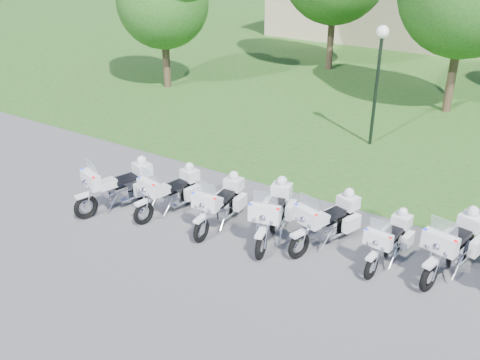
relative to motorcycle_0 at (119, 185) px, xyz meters
The scene contains 11 objects.
ground 3.72m from the motorcycle_0, ahead, with size 100.00×100.00×0.00m, color #4F5054.
grass_lawn 27.72m from the motorcycle_0, 82.49° to the left, with size 100.00×48.00×0.01m, color #21581B.
motorcycle_0 is the anchor object (origin of this frame).
motorcycle_1 1.52m from the motorcycle_0, 22.24° to the left, with size 1.04×2.30×1.56m.
motorcycle_2 3.08m from the motorcycle_0, 13.63° to the left, with size 0.85×2.34×1.57m.
motorcycle_3 4.59m from the motorcycle_0, 11.69° to the left, with size 1.19×2.49×1.70m.
motorcycle_4 5.97m from the motorcycle_0, 13.29° to the left, with size 1.26×2.35×1.63m.
motorcycle_5 7.51m from the motorcycle_0, 10.99° to the left, with size 0.83×2.14×1.44m.
motorcycle_6 8.94m from the motorcycle_0, 11.94° to the left, with size 1.19×2.53×1.72m.
lamp_post 9.89m from the motorcycle_0, 62.76° to the left, with size 0.44×0.44×4.29m.
building_west 28.61m from the motorcycle_0, 94.78° to the left, with size 14.56×8.32×4.10m.
Camera 1 is at (6.54, -10.08, 7.44)m, focal length 40.00 mm.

